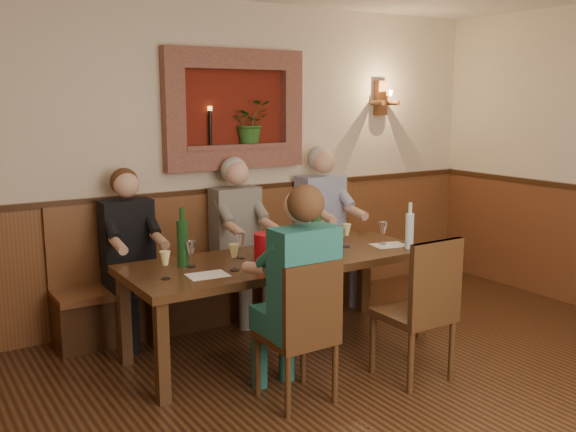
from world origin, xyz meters
The scene contains 30 objects.
room_shell centered at (0.00, 0.00, 1.89)m, with size 6.04×6.04×2.82m.
wainscoting centered at (0.00, 0.00, 0.59)m, with size 6.02×6.02×1.15m.
wall_niche centered at (0.24, 2.94, 1.81)m, with size 1.36×0.30×1.06m.
wall_sconce centered at (1.90, 2.93, 1.94)m, with size 0.25×0.20×0.35m.
dining_table centered at (0.00, 1.85, 0.68)m, with size 2.40×0.90×0.75m.
bench centered at (0.00, 2.79, 0.33)m, with size 3.00×0.45×1.11m.
chair_near_left centered at (-0.36, 1.05, 0.28)m, with size 0.43×0.43×0.96m.
chair_near_right centered at (0.52, 0.91, 0.30)m, with size 0.46×0.46×1.02m.
person_bench_left centered at (-0.89, 2.69, 0.58)m, with size 0.41×0.50×1.40m.
person_bench_mid centered at (0.10, 2.69, 0.60)m, with size 0.43×0.52×1.44m.
person_bench_right centered at (1.03, 2.69, 0.63)m, with size 0.45×0.56×1.50m.
person_chair_front centered at (-0.36, 1.07, 0.59)m, with size 0.42×0.52×1.43m.
spittoon_bucket centered at (-0.17, 1.76, 0.86)m, with size 0.19×0.19×0.22m, color red.
wine_bottle_green_a centered at (0.25, 1.73, 0.93)m, with size 0.08×0.08×0.43m.
wine_bottle_green_b centered at (-0.74, 1.99, 0.93)m, with size 0.10×0.10×0.43m.
water_bottle centered at (1.03, 1.53, 0.90)m, with size 0.08×0.08×0.37m.
tasting_sheet_a centered at (-0.70, 1.67, 0.75)m, with size 0.27×0.20×0.00m, color white.
tasting_sheet_b centered at (0.20, 1.67, 0.75)m, with size 0.32×0.23×0.00m, color white.
tasting_sheet_c centered at (0.96, 1.70, 0.75)m, with size 0.28×0.20×0.00m, color white.
tasting_sheet_d centered at (-0.21, 1.57, 0.75)m, with size 0.25×0.18×0.00m, color white.
wine_glass_0 centered at (-0.70, 1.93, 0.85)m, with size 0.08×0.08×0.19m, color white, non-canonical shape.
wine_glass_1 centered at (0.17, 1.95, 0.85)m, with size 0.08×0.08×0.19m, color #E8E08B, non-canonical shape.
wine_glass_2 centered at (-0.98, 1.74, 0.85)m, with size 0.08×0.08×0.19m, color #E8E08B, non-canonical shape.
wine_glass_3 centered at (-0.28, 1.98, 0.85)m, with size 0.08×0.08×0.19m, color white, non-canonical shape.
wine_glass_4 centered at (-0.20, 1.56, 0.85)m, with size 0.08×0.08×0.19m, color #E8E08B, non-canonical shape.
wine_glass_5 centered at (-0.01, 1.64, 0.85)m, with size 0.08×0.08×0.19m, color #E8E08B, non-canonical shape.
wine_glass_6 centered at (0.63, 1.84, 0.85)m, with size 0.08×0.08×0.19m, color #E8E08B, non-canonical shape.
wine_glass_7 centered at (-0.49, 1.68, 0.85)m, with size 0.08×0.08×0.19m, color #E8E08B, non-canonical shape.
wine_glass_8 centered at (0.94, 1.75, 0.85)m, with size 0.08×0.08×0.19m, color white, non-canonical shape.
wine_glass_9 centered at (0.47, 1.71, 0.85)m, with size 0.08×0.08×0.19m, color white, non-canonical shape.
Camera 1 is at (-2.51, -2.22, 1.94)m, focal length 40.00 mm.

